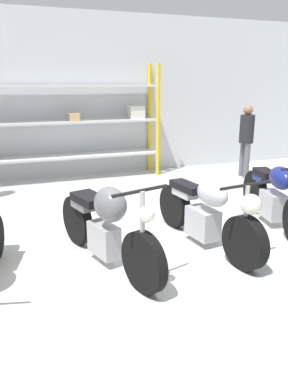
# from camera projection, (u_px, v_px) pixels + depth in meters

# --- Properties ---
(ground_plane) EXTENTS (30.00, 30.00, 0.00)m
(ground_plane) POSITION_uv_depth(u_px,v_px,m) (154.00, 252.00, 4.83)
(ground_plane) COLOR silver
(back_wall) EXTENTS (30.00, 0.08, 3.60)m
(back_wall) POSITION_uv_depth(u_px,v_px,m) (82.00, 96.00, 8.42)
(back_wall) COLOR silver
(back_wall) RESTS_ON ground_plane
(shelving_rack) EXTENTS (4.65, 0.63, 2.51)m
(shelving_rack) POSITION_uv_depth(u_px,v_px,m) (53.00, 120.00, 8.00)
(shelving_rack) COLOR yellow
(shelving_rack) RESTS_ON ground_plane
(motorcycle_grey) EXTENTS (0.88, 2.13, 1.10)m
(motorcycle_grey) POSITION_uv_depth(u_px,v_px,m) (106.00, 225.00, 4.38)
(motorcycle_grey) COLOR black
(motorcycle_grey) RESTS_ON ground_plane
(motorcycle_silver) EXTENTS (0.72, 2.18, 1.02)m
(motorcycle_silver) POSITION_uv_depth(u_px,v_px,m) (206.00, 213.00, 4.93)
(motorcycle_silver) COLOR black
(motorcycle_silver) RESTS_ON ground_plane
(motorcycle_blue) EXTENTS (0.75, 2.12, 1.06)m
(motorcycle_blue) POSITION_uv_depth(u_px,v_px,m) (276.00, 196.00, 5.60)
(motorcycle_blue) COLOR black
(motorcycle_blue) RESTS_ON ground_plane
(person_browsing) EXTENTS (0.33, 0.33, 1.63)m
(person_browsing) POSITION_uv_depth(u_px,v_px,m) (246.00, 135.00, 8.44)
(person_browsing) COLOR #595960
(person_browsing) RESTS_ON ground_plane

